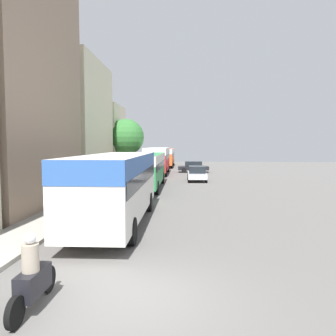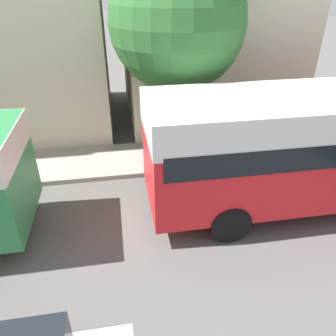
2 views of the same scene
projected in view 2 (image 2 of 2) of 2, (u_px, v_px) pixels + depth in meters
building_end_row at (205, 17)px, 13.58m from camera, size 6.79×6.70×8.09m
bus_third_in_line at (331, 135)px, 8.37m from camera, size 2.59×9.49×3.16m
street_tree at (177, 23)px, 9.41m from camera, size 3.99×3.99×6.24m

